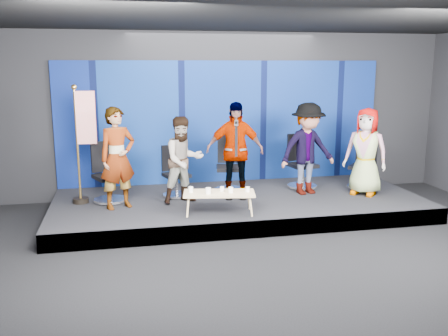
# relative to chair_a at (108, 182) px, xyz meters

# --- Properties ---
(ground) EXTENTS (10.00, 10.00, 0.00)m
(ground) POSITION_rel_chair_a_xyz_m (2.44, -2.74, -0.67)
(ground) COLOR black
(ground) RESTS_ON ground
(room_walls) EXTENTS (10.02, 8.02, 3.51)m
(room_walls) POSITION_rel_chair_a_xyz_m (2.44, -2.74, 1.76)
(room_walls) COLOR black
(room_walls) RESTS_ON ground
(riser) EXTENTS (7.00, 3.00, 0.30)m
(riser) POSITION_rel_chair_a_xyz_m (2.44, -0.24, -0.52)
(riser) COLOR black
(riser) RESTS_ON ground
(backdrop) EXTENTS (7.00, 0.08, 2.60)m
(backdrop) POSITION_rel_chair_a_xyz_m (2.44, 1.21, 0.93)
(backdrop) COLOR #071353
(backdrop) RESTS_ON riser
(chair_a) EXTENTS (0.83, 0.83, 1.12)m
(chair_a) POSITION_rel_chair_a_xyz_m (0.00, 0.00, 0.00)
(chair_a) COLOR silver
(chair_a) RESTS_ON riser
(panelist_a) EXTENTS (0.78, 0.66, 1.81)m
(panelist_a) POSITION_rel_chair_a_xyz_m (0.19, -0.47, 0.54)
(panelist_a) COLOR black
(panelist_a) RESTS_ON riser
(chair_b) EXTENTS (0.70, 0.70, 0.99)m
(chair_b) POSITION_rel_chair_a_xyz_m (1.27, 0.12, -0.04)
(chair_b) COLOR silver
(chair_b) RESTS_ON riser
(panelist_b) EXTENTS (0.92, 0.81, 1.60)m
(panelist_b) POSITION_rel_chair_a_xyz_m (1.37, -0.37, 0.43)
(panelist_b) COLOR black
(panelist_b) RESTS_ON riser
(chair_c) EXTENTS (0.74, 0.74, 1.14)m
(chair_c) POSITION_rel_chair_a_xyz_m (2.38, 0.27, 0.01)
(chair_c) COLOR silver
(chair_c) RESTS_ON riser
(panelist_c) EXTENTS (1.14, 0.63, 1.84)m
(panelist_c) POSITION_rel_chair_a_xyz_m (2.37, -0.24, 0.55)
(panelist_c) COLOR black
(panelist_c) RESTS_ON riser
(chair_d) EXTENTS (0.73, 0.73, 1.11)m
(chair_d) POSITION_rel_chair_a_xyz_m (3.91, 0.28, -0.00)
(chair_d) COLOR silver
(chair_d) RESTS_ON riser
(panelist_d) EXTENTS (1.27, 0.87, 1.80)m
(panelist_d) POSITION_rel_chair_a_xyz_m (3.83, -0.22, 0.53)
(panelist_d) COLOR black
(panelist_d) RESTS_ON riser
(chair_e) EXTENTS (0.84, 0.84, 1.05)m
(chair_e) POSITION_rel_chair_a_xyz_m (5.14, -0.04, -0.02)
(chair_e) COLOR silver
(chair_e) RESTS_ON riser
(panelist_e) EXTENTS (0.98, 0.97, 1.71)m
(panelist_e) POSITION_rel_chair_a_xyz_m (4.93, -0.50, 0.49)
(panelist_e) COLOR black
(panelist_e) RESTS_ON riser
(coffee_table) EXTENTS (1.28, 0.72, 0.37)m
(coffee_table) POSITION_rel_chair_a_xyz_m (1.87, -1.18, -0.02)
(coffee_table) COLOR tan
(coffee_table) RESTS_ON riser
(mug_a) EXTENTS (0.08, 0.08, 0.10)m
(mug_a) POSITION_rel_chair_a_xyz_m (1.40, -1.08, 0.05)
(mug_a) COLOR white
(mug_a) RESTS_ON coffee_table
(mug_b) EXTENTS (0.09, 0.09, 0.11)m
(mug_b) POSITION_rel_chair_a_xyz_m (1.67, -1.25, 0.06)
(mug_b) COLOR white
(mug_b) RESTS_ON coffee_table
(mug_c) EXTENTS (0.07, 0.07, 0.08)m
(mug_c) POSITION_rel_chair_a_xyz_m (1.94, -1.13, 0.05)
(mug_c) COLOR white
(mug_c) RESTS_ON coffee_table
(mug_d) EXTENTS (0.08, 0.08, 0.10)m
(mug_d) POSITION_rel_chair_a_xyz_m (2.06, -1.26, 0.05)
(mug_d) COLOR white
(mug_d) RESTS_ON coffee_table
(mug_e) EXTENTS (0.07, 0.07, 0.09)m
(mug_e) POSITION_rel_chair_a_xyz_m (2.36, -1.25, 0.05)
(mug_e) COLOR white
(mug_e) RESTS_ON coffee_table
(flag_stand) EXTENTS (0.50, 0.29, 2.18)m
(flag_stand) POSITION_rel_chair_a_xyz_m (-0.41, -0.02, 0.79)
(flag_stand) COLOR black
(flag_stand) RESTS_ON riser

